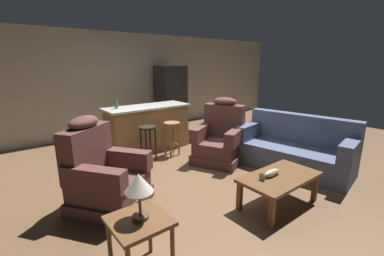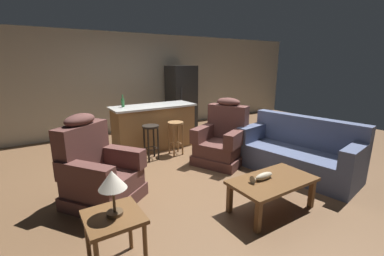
% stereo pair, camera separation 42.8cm
% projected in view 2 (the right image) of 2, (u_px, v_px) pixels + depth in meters
% --- Properties ---
extents(ground_plane, '(12.00, 12.00, 0.00)m').
position_uv_depth(ground_plane, '(186.00, 167.00, 4.64)').
color(ground_plane, brown).
extents(back_wall, '(12.00, 0.05, 2.60)m').
position_uv_depth(back_wall, '(126.00, 83.00, 6.87)').
color(back_wall, '#A89E89').
rests_on(back_wall, ground_plane).
extents(coffee_table, '(1.10, 0.60, 0.42)m').
position_uv_depth(coffee_table, '(272.00, 183.00, 3.23)').
color(coffee_table, brown).
rests_on(coffee_table, ground_plane).
extents(fish_figurine, '(0.34, 0.10, 0.10)m').
position_uv_depth(fish_figurine, '(262.00, 177.00, 3.19)').
color(fish_figurine, '#4C3823').
rests_on(fish_figurine, coffee_table).
extents(couch, '(1.17, 2.02, 0.94)m').
position_uv_depth(couch, '(298.00, 153.00, 4.36)').
color(couch, '#4C5675').
rests_on(couch, ground_plane).
extents(recliner_near_lamp, '(1.17, 1.17, 1.20)m').
position_uv_depth(recliner_near_lamp, '(98.00, 172.00, 3.42)').
color(recliner_near_lamp, brown).
rests_on(recliner_near_lamp, ground_plane).
extents(recliner_near_island, '(1.12, 1.12, 1.20)m').
position_uv_depth(recliner_near_island, '(222.00, 140.00, 4.83)').
color(recliner_near_island, brown).
rests_on(recliner_near_island, ground_plane).
extents(end_table, '(0.48, 0.48, 0.56)m').
position_uv_depth(end_table, '(114.00, 225.00, 2.24)').
color(end_table, brown).
rests_on(end_table, ground_plane).
extents(table_lamp, '(0.24, 0.24, 0.41)m').
position_uv_depth(table_lamp, '(112.00, 182.00, 2.15)').
color(table_lamp, '#4C3823').
rests_on(table_lamp, end_table).
extents(kitchen_island, '(1.80, 0.70, 0.95)m').
position_uv_depth(kitchen_island, '(154.00, 127.00, 5.62)').
color(kitchen_island, olive).
rests_on(kitchen_island, ground_plane).
extents(bar_stool_left, '(0.32, 0.32, 0.68)m').
position_uv_depth(bar_stool_left, '(151.00, 136.00, 4.93)').
color(bar_stool_left, black).
rests_on(bar_stool_left, ground_plane).
extents(bar_stool_right, '(0.32, 0.32, 0.68)m').
position_uv_depth(bar_stool_right, '(176.00, 132.00, 5.21)').
color(bar_stool_right, olive).
rests_on(bar_stool_right, ground_plane).
extents(refrigerator, '(0.70, 0.69, 1.76)m').
position_uv_depth(refrigerator, '(181.00, 98.00, 7.22)').
color(refrigerator, black).
rests_on(refrigerator, ground_plane).
extents(bottle_tall_green, '(0.06, 0.06, 0.25)m').
position_uv_depth(bottle_tall_green, '(123.00, 102.00, 5.25)').
color(bottle_tall_green, '#2D6B38').
rests_on(bottle_tall_green, kitchen_island).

